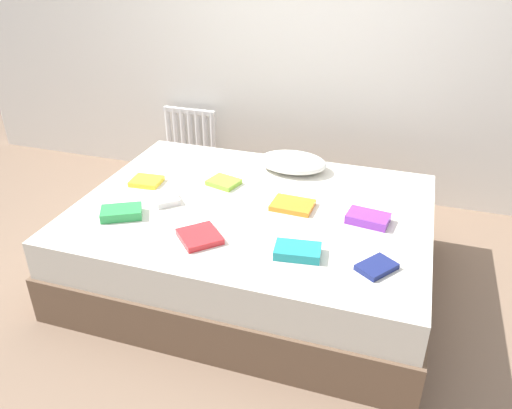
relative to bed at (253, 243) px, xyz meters
name	(u,v)px	position (x,y,z in m)	size (l,w,h in m)	color
ground_plane	(253,276)	(0.00, 0.00, -0.25)	(8.00, 8.00, 0.00)	#7F6651
back_wall	(313,6)	(0.00, 1.35, 1.15)	(6.00, 0.10, 2.80)	silver
bed	(253,243)	(0.00, 0.00, 0.00)	(2.00, 1.50, 0.50)	brown
radiator	(191,139)	(-0.95, 1.20, 0.10)	(0.45, 0.04, 0.52)	white
pillow	(292,162)	(0.09, 0.53, 0.31)	(0.44, 0.30, 0.11)	white
textbook_orange	(293,205)	(0.22, 0.05, 0.27)	(0.23, 0.17, 0.03)	orange
textbook_green	(121,213)	(-0.64, -0.34, 0.28)	(0.22, 0.14, 0.05)	green
textbook_lime	(224,182)	(-0.26, 0.20, 0.27)	(0.18, 0.15, 0.03)	#8CC638
textbook_teal	(298,251)	(0.36, -0.40, 0.28)	(0.22, 0.14, 0.05)	teal
textbook_white	(166,198)	(-0.50, -0.10, 0.27)	(0.18, 0.13, 0.04)	white
textbook_purple	(368,218)	(0.64, 0.01, 0.28)	(0.22, 0.14, 0.05)	purple
textbook_yellow	(146,181)	(-0.71, 0.06, 0.27)	(0.18, 0.15, 0.03)	yellow
textbook_red	(200,237)	(-0.15, -0.42, 0.27)	(0.20, 0.19, 0.03)	red
textbook_navy	(377,267)	(0.73, -0.40, 0.27)	(0.18, 0.12, 0.03)	navy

